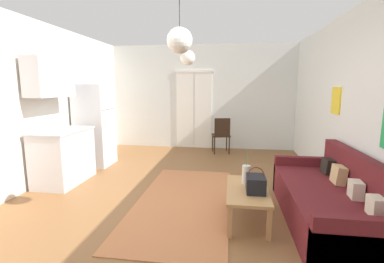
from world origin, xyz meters
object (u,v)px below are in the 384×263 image
(coffee_table, at_px, (247,193))
(handbag, at_px, (256,184))
(pendant_lamp_near, at_px, (180,41))
(refrigerator, at_px, (95,125))
(couch, at_px, (333,202))
(bamboo_vase, at_px, (246,174))
(accent_chair, at_px, (221,134))
(pendant_lamp_far, at_px, (188,58))

(coffee_table, xyz_separation_m, handbag, (0.09, -0.09, 0.15))
(coffee_table, height_order, pendant_lamp_near, pendant_lamp_near)
(refrigerator, bearing_deg, handbag, -34.46)
(couch, relative_size, pendant_lamp_near, 2.91)
(couch, distance_m, coffee_table, 1.01)
(bamboo_vase, distance_m, accent_chair, 3.23)
(coffee_table, distance_m, handbag, 0.20)
(bamboo_vase, height_order, pendant_lamp_near, pendant_lamp_near)
(handbag, relative_size, refrigerator, 0.18)
(refrigerator, distance_m, pendant_lamp_far, 2.38)
(coffee_table, bearing_deg, couch, 1.88)
(pendant_lamp_far, bearing_deg, accent_chair, 57.04)
(bamboo_vase, xyz_separation_m, pendant_lamp_near, (-0.78, -0.40, 1.61))
(bamboo_vase, relative_size, refrigerator, 0.27)
(bamboo_vase, bearing_deg, coffee_table, -87.07)
(couch, relative_size, pendant_lamp_far, 3.24)
(couch, distance_m, refrigerator, 4.55)
(bamboo_vase, bearing_deg, accent_chair, 97.67)
(refrigerator, xyz_separation_m, pendant_lamp_near, (2.24, -2.26, 1.29))
(coffee_table, distance_m, bamboo_vase, 0.25)
(coffee_table, xyz_separation_m, bamboo_vase, (-0.01, 0.19, 0.17))
(couch, xyz_separation_m, pendant_lamp_near, (-1.80, -0.25, 1.86))
(pendant_lamp_far, bearing_deg, coffee_table, -64.78)
(handbag, distance_m, pendant_lamp_far, 3.22)
(handbag, relative_size, pendant_lamp_far, 0.47)
(coffee_table, distance_m, pendant_lamp_near, 1.96)
(handbag, distance_m, pendant_lamp_near, 1.86)
(bamboo_vase, distance_m, refrigerator, 3.56)
(coffee_table, relative_size, refrigerator, 0.60)
(coffee_table, xyz_separation_m, refrigerator, (-3.03, 2.05, 0.50))
(bamboo_vase, bearing_deg, couch, -8.57)
(couch, relative_size, refrigerator, 1.25)
(refrigerator, height_order, accent_chair, refrigerator)
(accent_chair, bearing_deg, handbag, 87.08)
(coffee_table, bearing_deg, accent_chair, 97.41)
(bamboo_vase, bearing_deg, handbag, -70.73)
(handbag, bearing_deg, pendant_lamp_near, -172.01)
(pendant_lamp_near, bearing_deg, coffee_table, 15.22)
(bamboo_vase, relative_size, accent_chair, 0.52)
(coffee_table, bearing_deg, bamboo_vase, 92.93)
(bamboo_vase, bearing_deg, refrigerator, 148.36)
(couch, xyz_separation_m, pendant_lamp_far, (-2.12, 2.33, 1.94))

